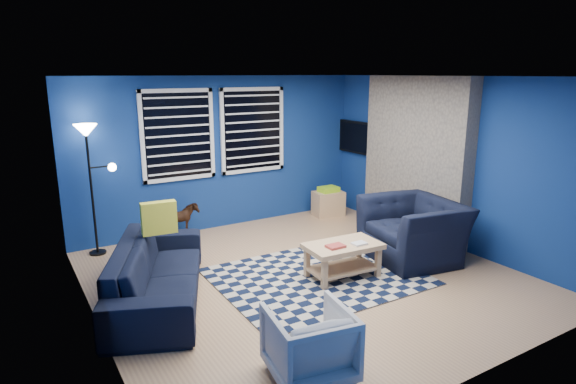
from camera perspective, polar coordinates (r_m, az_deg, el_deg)
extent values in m
plane|color=tan|center=(6.26, 2.06, -10.02)|extent=(5.00, 5.00, 0.00)
plane|color=white|center=(5.72, 2.28, 13.52)|extent=(5.00, 5.00, 0.00)
plane|color=navy|center=(8.03, -7.76, 4.57)|extent=(5.00, 0.00, 5.00)
plane|color=navy|center=(4.98, -22.60, -2.18)|extent=(0.00, 5.00, 5.00)
plane|color=navy|center=(7.51, 18.30, 3.35)|extent=(0.00, 5.00, 5.00)
cube|color=gray|center=(7.75, 14.87, 3.89)|extent=(0.26, 2.00, 2.50)
cube|color=black|center=(7.85, 13.75, -2.67)|extent=(0.04, 0.70, 0.60)
cube|color=gray|center=(7.86, 12.95, -4.99)|extent=(0.50, 1.20, 0.08)
cube|color=black|center=(7.69, -12.94, 6.57)|extent=(1.05, 0.02, 1.30)
cube|color=white|center=(7.63, -13.19, 11.63)|extent=(1.17, 0.05, 0.06)
cube|color=white|center=(7.80, -12.64, 1.61)|extent=(1.17, 0.05, 0.06)
cube|color=black|center=(8.20, -4.24, 7.32)|extent=(1.05, 0.02, 1.30)
cube|color=white|center=(8.14, -4.30, 12.07)|extent=(1.17, 0.05, 0.06)
cube|color=white|center=(8.29, -4.13, 2.64)|extent=(1.17, 0.05, 0.06)
cube|color=black|center=(8.87, 8.29, 6.41)|extent=(0.06, 1.00, 0.58)
cube|color=black|center=(8.84, 8.12, 6.40)|extent=(0.01, 0.92, 0.50)
cube|color=black|center=(6.26, 3.48, -9.96)|extent=(2.53, 2.04, 0.02)
imported|color=black|center=(5.75, -15.15, -9.13)|extent=(2.47, 1.72, 0.67)
imported|color=black|center=(6.93, 14.61, -4.40)|extent=(1.44, 1.31, 0.83)
imported|color=gray|center=(4.27, 2.55, -17.49)|extent=(0.78, 0.79, 0.63)
imported|color=#442515|center=(7.67, -12.74, -3.23)|extent=(0.33, 0.62, 0.50)
cube|color=tan|center=(6.13, 6.53, -6.39)|extent=(0.98, 0.61, 0.06)
cube|color=tan|center=(6.24, 6.46, -8.93)|extent=(0.89, 0.52, 0.03)
cube|color=#A5342F|center=(5.98, 5.66, -6.41)|extent=(0.23, 0.17, 0.03)
cube|color=silver|center=(6.12, 8.45, -6.06)|extent=(0.19, 0.14, 0.03)
cube|color=tan|center=(5.83, 4.61, -9.78)|extent=(0.07, 0.07, 0.38)
cube|color=tan|center=(6.30, 10.56, -8.12)|extent=(0.07, 0.07, 0.38)
cube|color=tan|center=(6.15, 2.29, -8.45)|extent=(0.07, 0.07, 0.38)
cube|color=tan|center=(6.60, 8.12, -7.00)|extent=(0.07, 0.07, 0.38)
cube|color=tan|center=(8.81, 4.79, -1.36)|extent=(0.58, 0.43, 0.44)
cube|color=black|center=(8.81, 4.79, -1.36)|extent=(0.50, 0.38, 0.35)
cube|color=#AAED1B|center=(8.75, 4.83, 0.32)|extent=(0.37, 0.31, 0.09)
cylinder|color=black|center=(7.53, -21.60, -6.69)|extent=(0.23, 0.23, 0.03)
cylinder|color=black|center=(7.28, -22.20, -0.30)|extent=(0.04, 0.04, 1.74)
cone|color=white|center=(7.13, -22.87, 6.72)|extent=(0.31, 0.31, 0.18)
sphere|color=white|center=(7.21, -20.12, 2.78)|extent=(0.12, 0.12, 0.12)
cube|color=yellow|center=(5.92, -15.05, -2.98)|extent=(0.42, 0.16, 0.39)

